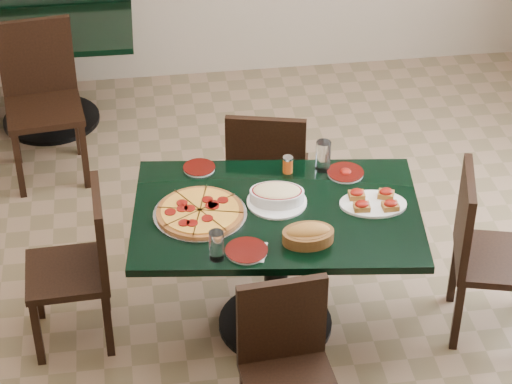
{
  "coord_description": "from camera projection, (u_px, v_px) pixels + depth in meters",
  "views": [
    {
      "loc": [
        -0.6,
        -3.98,
        3.6
      ],
      "look_at": [
        -0.02,
        0.0,
        0.79
      ],
      "focal_mm": 70.0,
      "sensor_mm": 36.0,
      "label": 1
    }
  ],
  "objects": [
    {
      "name": "floor",
      "position": [
        259.0,
        313.0,
        5.36
      ],
      "size": [
        5.5,
        5.5,
        0.0
      ],
      "primitive_type": "plane",
      "color": "brown",
      "rests_on": "ground"
    },
    {
      "name": "main_table",
      "position": [
        276.0,
        240.0,
        4.95
      ],
      "size": [
        1.5,
        1.07,
        0.75
      ],
      "rotation": [
        0.0,
        0.0,
        -0.13
      ],
      "color": "black",
      "rests_on": "floor"
    },
    {
      "name": "back_table",
      "position": [
        43.0,
        54.0,
        6.7
      ],
      "size": [
        1.25,
        0.92,
        0.75
      ],
      "rotation": [
        0.0,
        0.0,
        -0.02
      ],
      "color": "black",
      "rests_on": "floor"
    },
    {
      "name": "chair_far",
      "position": [
        267.0,
        171.0,
        5.55
      ],
      "size": [
        0.52,
        0.52,
        0.92
      ],
      "rotation": [
        0.0,
        0.0,
        2.9
      ],
      "color": "black",
      "rests_on": "floor"
    },
    {
      "name": "chair_near",
      "position": [
        287.0,
        363.0,
        4.38
      ],
      "size": [
        0.43,
        0.43,
        0.86
      ],
      "rotation": [
        0.0,
        0.0,
        0.07
      ],
      "color": "black",
      "rests_on": "floor"
    },
    {
      "name": "chair_right",
      "position": [
        483.0,
        247.0,
        4.98
      ],
      "size": [
        0.53,
        0.53,
        0.93
      ],
      "rotation": [
        0.0,
        0.0,
        1.3
      ],
      "color": "black",
      "rests_on": "floor"
    },
    {
      "name": "chair_left",
      "position": [
        82.0,
        260.0,
        4.95
      ],
      "size": [
        0.42,
        0.42,
        0.88
      ],
      "rotation": [
        0.0,
        0.0,
        -1.53
      ],
      "color": "black",
      "rests_on": "floor"
    },
    {
      "name": "back_chair_near",
      "position": [
        41.0,
        91.0,
        6.21
      ],
      "size": [
        0.51,
        0.51,
        0.99
      ],
      "rotation": [
        0.0,
        0.0,
        0.12
      ],
      "color": "black",
      "rests_on": "floor"
    },
    {
      "name": "pepperoni_pizza",
      "position": [
        200.0,
        212.0,
        4.8
      ],
      "size": [
        0.46,
        0.46,
        0.04
      ],
      "rotation": [
        0.0,
        0.0,
        -0.25
      ],
      "color": "silver",
      "rests_on": "main_table"
    },
    {
      "name": "lasagna_casserole",
      "position": [
        277.0,
        195.0,
        4.87
      ],
      "size": [
        0.3,
        0.3,
        0.09
      ],
      "rotation": [
        0.0,
        0.0,
        -0.17
      ],
      "color": "silver",
      "rests_on": "main_table"
    },
    {
      "name": "bread_basket",
      "position": [
        308.0,
        234.0,
        4.62
      ],
      "size": [
        0.24,
        0.17,
        0.1
      ],
      "rotation": [
        0.0,
        0.0,
        0.01
      ],
      "color": "brown",
      "rests_on": "main_table"
    },
    {
      "name": "bruschetta_platter",
      "position": [
        373.0,
        201.0,
        4.87
      ],
      "size": [
        0.36,
        0.27,
        0.05
      ],
      "rotation": [
        0.0,
        0.0,
        -0.14
      ],
      "color": "silver",
      "rests_on": "main_table"
    },
    {
      "name": "side_plate_near",
      "position": [
        247.0,
        251.0,
        4.58
      ],
      "size": [
        0.2,
        0.2,
        0.02
      ],
      "rotation": [
        0.0,
        0.0,
        -0.47
      ],
      "color": "silver",
      "rests_on": "main_table"
    },
    {
      "name": "side_plate_far_r",
      "position": [
        345.0,
        173.0,
        5.1
      ],
      "size": [
        0.19,
        0.19,
        0.03
      ],
      "rotation": [
        0.0,
        0.0,
        -0.36
      ],
      "color": "silver",
      "rests_on": "main_table"
    },
    {
      "name": "side_plate_far_l",
      "position": [
        199.0,
        168.0,
        5.14
      ],
      "size": [
        0.17,
        0.17,
        0.02
      ],
      "rotation": [
        0.0,
        0.0,
        0.01
      ],
      "color": "silver",
      "rests_on": "main_table"
    },
    {
      "name": "napkin_setting",
      "position": [
        250.0,
        251.0,
        4.58
      ],
      "size": [
        0.18,
        0.18,
        0.01
      ],
      "rotation": [
        0.0,
        0.0,
        -0.28
      ],
      "color": "white",
      "rests_on": "main_table"
    },
    {
      "name": "water_glass_a",
      "position": [
        323.0,
        156.0,
        5.09
      ],
      "size": [
        0.08,
        0.08,
        0.17
      ],
      "primitive_type": "cylinder",
      "color": "white",
      "rests_on": "main_table"
    },
    {
      "name": "water_glass_b",
      "position": [
        216.0,
        245.0,
        4.5
      ],
      "size": [
        0.07,
        0.07,
        0.15
      ],
      "primitive_type": "cylinder",
      "color": "white",
      "rests_on": "main_table"
    },
    {
      "name": "pepper_shaker",
      "position": [
        288.0,
        164.0,
        5.1
      ],
      "size": [
        0.05,
        0.05,
        0.09
      ],
      "color": "#D24F16",
      "rests_on": "main_table"
    }
  ]
}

